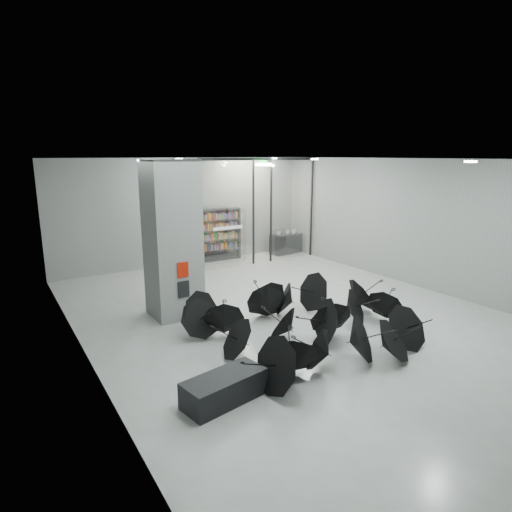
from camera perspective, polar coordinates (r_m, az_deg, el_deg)
room at (r=10.54m, az=5.76°, el=6.27°), size 14.00×14.02×4.01m
column at (r=11.19m, az=-10.98°, el=2.12°), size 1.20×1.20×4.00m
fire_cabinet at (r=10.77m, az=-9.62°, el=-1.81°), size 0.28×0.04×0.38m
info_panel at (r=10.91m, az=-9.52°, el=-4.35°), size 0.30×0.03×0.42m
exit_sign at (r=16.18m, az=0.95°, el=12.20°), size 0.30×0.06×0.15m
glass_partition at (r=16.46m, az=0.53°, el=6.50°), size 5.06×0.08×4.00m
bench at (r=7.71m, az=-4.19°, el=-16.98°), size 1.55×0.87×0.47m
bookshelf at (r=17.13m, az=-5.03°, el=2.80°), size 1.87×0.40×2.05m
shop_counter at (r=18.43m, az=3.95°, el=1.64°), size 1.46×0.74×0.84m
umbrella_cluster at (r=9.98m, az=6.56°, el=-9.19°), size 5.48×4.69×1.30m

